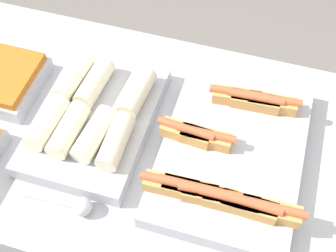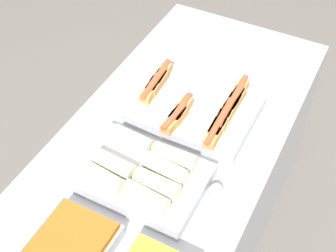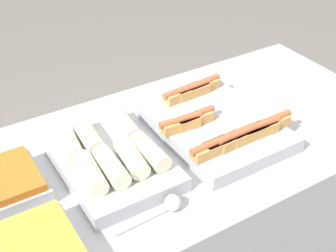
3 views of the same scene
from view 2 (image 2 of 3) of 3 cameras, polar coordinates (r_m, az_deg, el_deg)
The scene contains 6 objects.
ground_plane at distance 2.51m, azimuth 0.61°, elevation -14.13°, with size 12.00×12.00×0.00m, color slate.
counter at distance 2.15m, azimuth 0.70°, elevation -8.47°, with size 1.62×0.79×0.87m.
tray_hotdogs at distance 1.85m, azimuth 2.79°, elevation 2.46°, with size 0.41×0.53×0.10m.
tray_wraps at distance 1.62m, azimuth -3.39°, elevation -5.82°, with size 0.31×0.45×0.11m.
tray_side_back at distance 1.50m, azimuth -12.01°, elevation -14.48°, with size 0.28×0.23×0.07m.
serving_spoon_near at distance 1.60m, azimuth 5.70°, elevation -8.16°, with size 0.21×0.05×0.05m.
Camera 2 is at (-1.10, -0.54, 2.19)m, focal length 50.00 mm.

